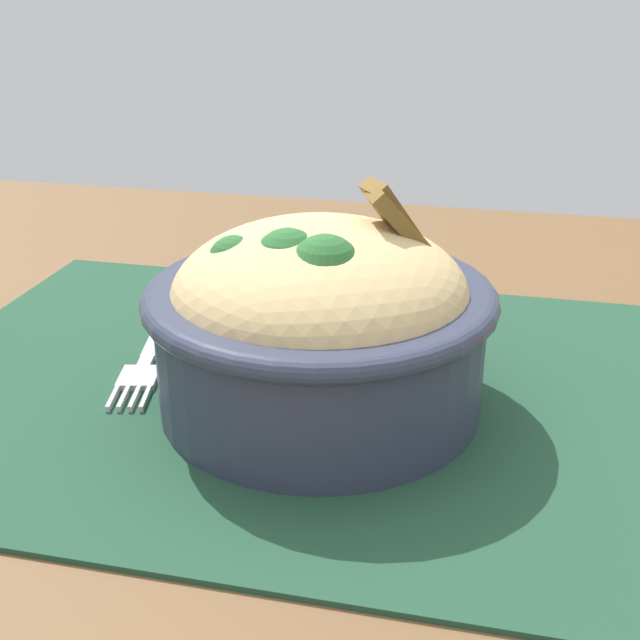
% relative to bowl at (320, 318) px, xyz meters
% --- Properties ---
extents(table, '(1.27, 0.78, 0.77)m').
position_rel_bowl_xyz_m(table, '(0.05, -0.03, -0.13)').
color(table, brown).
rests_on(table, ground_plane).
extents(placemat, '(0.44, 0.33, 0.00)m').
position_rel_bowl_xyz_m(placemat, '(0.03, -0.02, -0.05)').
color(placemat, '#1E422D').
rests_on(placemat, table).
extents(bowl, '(0.18, 0.18, 0.12)m').
position_rel_bowl_xyz_m(bowl, '(0.00, 0.00, 0.00)').
color(bowl, '#2D3347').
rests_on(bowl, placemat).
extents(fork, '(0.04, 0.14, 0.00)m').
position_rel_bowl_xyz_m(fork, '(0.11, -0.03, -0.05)').
color(fork, '#B9B9B9').
rests_on(fork, placemat).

